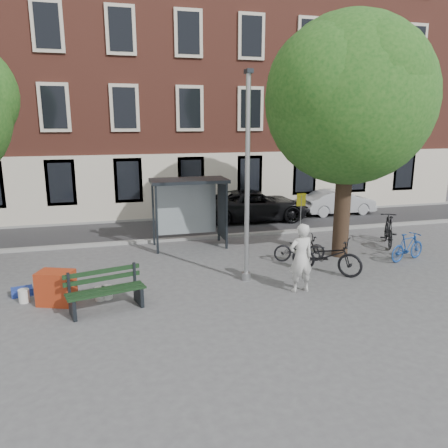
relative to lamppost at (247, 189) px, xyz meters
The scene contains 22 objects.
ground 2.78m from the lamppost, ahead, with size 90.00×90.00×0.00m, color #4C4C4F.
road 7.53m from the lamppost, 90.00° to the left, with size 40.00×4.00×0.01m, color #28282B.
curb_near 5.69m from the lamppost, 90.00° to the left, with size 40.00×0.25×0.12m, color gray.
curb_far 9.40m from the lamppost, 90.00° to the left, with size 40.00×0.25×0.12m, color gray.
building_row 13.67m from the lamppost, 90.00° to the left, with size 30.00×8.00×14.00m, color brown.
lamppost is the anchor object (origin of this frame).
tree_right 5.10m from the lamppost, 19.03° to the left, with size 5.76×5.60×8.20m.
bus_shelter 4.24m from the lamppost, 98.43° to the left, with size 2.85×1.45×2.62m.
painter 2.49m from the lamppost, 46.15° to the right, with size 0.72×0.47×1.98m, color silver.
bench 4.86m from the lamppost, 164.72° to the right, with size 2.05×1.08×1.01m.
bike_a 3.52m from the lamppost, 28.82° to the left, with size 0.62×1.77×0.93m, color black.
bike_b 6.41m from the lamppost, ahead, with size 0.46×1.64×0.98m, color navy.
bike_c 3.42m from the lamppost, ahead, with size 0.79×2.27×1.19m, color black.
bike_d 7.21m from the lamppost, 19.02° to the left, with size 0.58×2.05×1.23m, color black.
car_dark 8.58m from the lamppost, 69.55° to the left, with size 2.44×5.29×1.47m, color black.
car_silver 11.21m from the lamppost, 46.76° to the left, with size 1.34×3.84×1.27m, color #B6B8BE.
red_stand 5.88m from the lamppost, behind, with size 0.90×0.60×0.90m, color #9B3014.
blue_crate 6.95m from the lamppost, behind, with size 0.55×0.40×0.20m, color #203696.
bucket_a 4.87m from the lamppost, behind, with size 0.28×0.28×0.36m, color white.
bucket_b 6.77m from the lamppost, behind, with size 0.28×0.28×0.36m, color silver.
bucket_c 5.03m from the lamppost, behind, with size 0.28×0.28×0.36m, color silver.
notice_sign 4.24m from the lamppost, 42.40° to the left, with size 0.37×0.07×2.11m.
Camera 1 is at (-3.86, -11.97, 4.72)m, focal length 35.00 mm.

